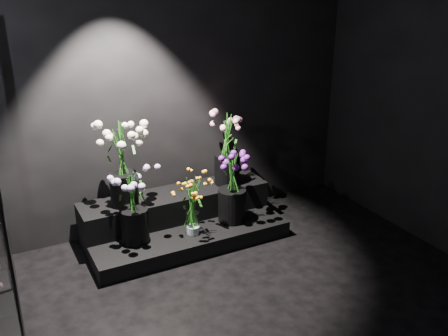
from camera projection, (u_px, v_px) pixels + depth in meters
wall_back at (156, 81)px, 4.46m from camera, size 4.00×0.00×4.00m
display_riser at (181, 219)px, 4.64m from camera, size 1.78×0.79×0.40m
bouquet_orange_bells at (192, 205)px, 4.32m from camera, size 0.29×0.29×0.54m
bouquet_lilac at (133, 201)px, 4.16m from camera, size 0.41×0.41×0.66m
bouquet_purple at (232, 183)px, 4.52m from camera, size 0.37×0.37×0.71m
bouquet_cream_roses at (122, 158)px, 4.25m from camera, size 0.41×0.41×0.75m
bouquet_pink_roses at (227, 146)px, 4.71m from camera, size 0.38×0.38×0.69m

